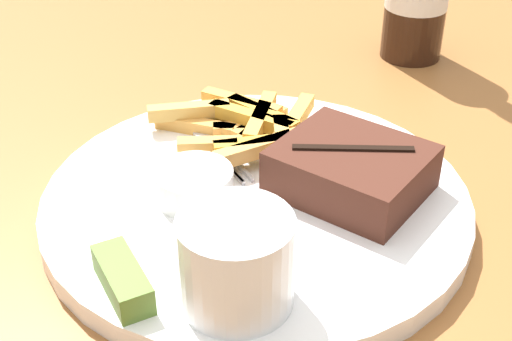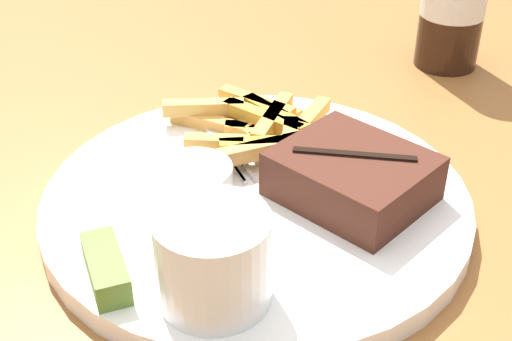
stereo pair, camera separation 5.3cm
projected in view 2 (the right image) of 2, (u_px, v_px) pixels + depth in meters
The scene contains 8 objects.
dining_table at pixel (256, 278), 0.59m from camera, with size 1.47×1.23×0.76m.
dinner_plate at pixel (256, 202), 0.54m from camera, with size 0.32×0.32×0.02m.
steak_portion at pixel (353, 176), 0.53m from camera, with size 0.13×0.12×0.04m.
fries_pile at pixel (263, 127), 0.60m from camera, with size 0.16×0.15×0.02m.
coleslaw_cup at pixel (213, 255), 0.43m from camera, with size 0.07×0.07×0.06m.
dipping_sauce_cup at pixel (194, 179), 0.53m from camera, with size 0.06×0.06×0.02m.
pickle_spear at pixel (106, 268), 0.45m from camera, with size 0.06×0.03×0.02m.
fork_utensil at pixel (218, 137), 0.61m from camera, with size 0.13×0.03×0.00m.
Camera 2 is at (0.39, -0.22, 1.09)m, focal length 50.00 mm.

